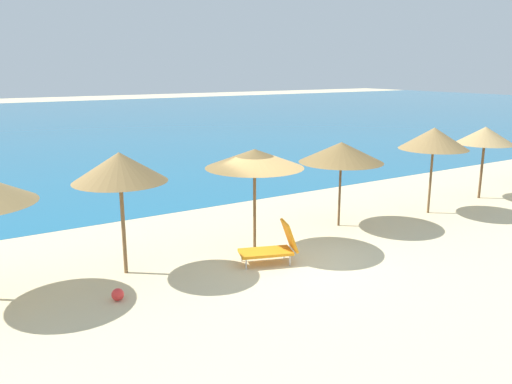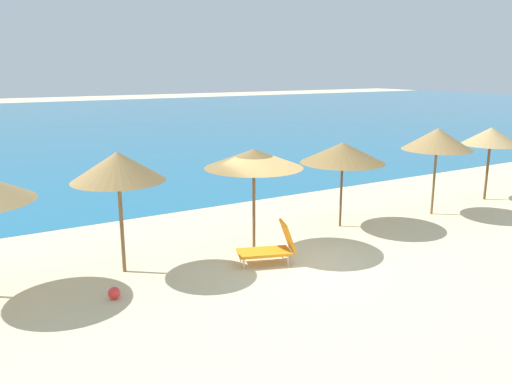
{
  "view_description": "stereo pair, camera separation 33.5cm",
  "coord_description": "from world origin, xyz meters",
  "px_view_note": "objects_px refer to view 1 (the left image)",
  "views": [
    {
      "loc": [
        -7.21,
        -9.79,
        4.68
      ],
      "look_at": [
        0.07,
        1.73,
        1.38
      ],
      "focal_mm": 36.1,
      "sensor_mm": 36.0,
      "label": 1
    },
    {
      "loc": [
        -6.93,
        -9.97,
        4.68
      ],
      "look_at": [
        0.07,
        1.73,
        1.38
      ],
      "focal_mm": 36.1,
      "sensor_mm": 36.0,
      "label": 2
    }
  ],
  "objects_px": {
    "beach_umbrella_4": "(120,167)",
    "lounge_chair_2": "(273,247)",
    "beach_umbrella_5": "(255,159)",
    "beach_umbrella_8": "(485,136)",
    "beach_ball": "(118,295)",
    "beach_umbrella_6": "(341,152)",
    "beach_umbrella_7": "(434,138)"
  },
  "relations": [
    {
      "from": "beach_umbrella_4",
      "to": "beach_umbrella_8",
      "type": "bearing_deg",
      "value": -0.0
    },
    {
      "from": "beach_umbrella_6",
      "to": "beach_umbrella_7",
      "type": "distance_m",
      "value": 3.5
    },
    {
      "from": "beach_umbrella_4",
      "to": "beach_umbrella_6",
      "type": "distance_m",
      "value": 6.69
    },
    {
      "from": "beach_umbrella_5",
      "to": "beach_umbrella_6",
      "type": "bearing_deg",
      "value": 7.47
    },
    {
      "from": "beach_umbrella_5",
      "to": "beach_umbrella_8",
      "type": "bearing_deg",
      "value": 1.56
    },
    {
      "from": "beach_umbrella_4",
      "to": "beach_umbrella_5",
      "type": "xyz_separation_m",
      "value": [
        3.39,
        -0.27,
        -0.08
      ]
    },
    {
      "from": "beach_umbrella_8",
      "to": "lounge_chair_2",
      "type": "distance_m",
      "value": 10.34
    },
    {
      "from": "beach_umbrella_8",
      "to": "lounge_chair_2",
      "type": "xyz_separation_m",
      "value": [
        -10.08,
        -1.33,
        -1.89
      ]
    },
    {
      "from": "beach_umbrella_4",
      "to": "beach_ball",
      "type": "distance_m",
      "value": 2.81
    },
    {
      "from": "beach_umbrella_7",
      "to": "beach_ball",
      "type": "bearing_deg",
      "value": -174.61
    },
    {
      "from": "beach_umbrella_6",
      "to": "beach_umbrella_7",
      "type": "relative_size",
      "value": 0.91
    },
    {
      "from": "lounge_chair_2",
      "to": "beach_ball",
      "type": "relative_size",
      "value": 5.89
    },
    {
      "from": "lounge_chair_2",
      "to": "beach_ball",
      "type": "xyz_separation_m",
      "value": [
        -3.89,
        -0.02,
        -0.29
      ]
    },
    {
      "from": "beach_umbrella_6",
      "to": "beach_umbrella_8",
      "type": "bearing_deg",
      "value": -1.38
    },
    {
      "from": "beach_umbrella_8",
      "to": "beach_umbrella_4",
      "type": "bearing_deg",
      "value": 180.0
    },
    {
      "from": "beach_umbrella_5",
      "to": "beach_umbrella_7",
      "type": "xyz_separation_m",
      "value": [
        6.75,
        -0.07,
        0.03
      ]
    },
    {
      "from": "beach_umbrella_7",
      "to": "beach_ball",
      "type": "distance_m",
      "value": 11.06
    },
    {
      "from": "beach_umbrella_6",
      "to": "beach_umbrella_7",
      "type": "height_order",
      "value": "beach_umbrella_7"
    },
    {
      "from": "beach_umbrella_5",
      "to": "beach_umbrella_6",
      "type": "relative_size",
      "value": 1.05
    },
    {
      "from": "beach_umbrella_8",
      "to": "beach_umbrella_5",
      "type": "bearing_deg",
      "value": -178.44
    },
    {
      "from": "beach_umbrella_5",
      "to": "beach_ball",
      "type": "xyz_separation_m",
      "value": [
        -4.02,
        -1.08,
        -2.31
      ]
    },
    {
      "from": "beach_umbrella_6",
      "to": "beach_umbrella_7",
      "type": "xyz_separation_m",
      "value": [
        3.46,
        -0.5,
        0.22
      ]
    },
    {
      "from": "lounge_chair_2",
      "to": "beach_ball",
      "type": "height_order",
      "value": "lounge_chair_2"
    },
    {
      "from": "beach_umbrella_5",
      "to": "beach_umbrella_8",
      "type": "relative_size",
      "value": 1.02
    },
    {
      "from": "beach_umbrella_8",
      "to": "beach_ball",
      "type": "xyz_separation_m",
      "value": [
        -13.97,
        -1.35,
        -2.18
      ]
    },
    {
      "from": "beach_umbrella_4",
      "to": "beach_umbrella_5",
      "type": "height_order",
      "value": "beach_umbrella_4"
    },
    {
      "from": "beach_umbrella_5",
      "to": "beach_umbrella_8",
      "type": "distance_m",
      "value": 9.96
    },
    {
      "from": "beach_umbrella_4",
      "to": "lounge_chair_2",
      "type": "xyz_separation_m",
      "value": [
        3.27,
        -1.33,
        -2.09
      ]
    },
    {
      "from": "beach_umbrella_4",
      "to": "beach_umbrella_8",
      "type": "xyz_separation_m",
      "value": [
        13.35,
        -0.0,
        -0.21
      ]
    },
    {
      "from": "beach_umbrella_4",
      "to": "lounge_chair_2",
      "type": "relative_size",
      "value": 1.88
    },
    {
      "from": "beach_umbrella_7",
      "to": "lounge_chair_2",
      "type": "bearing_deg",
      "value": -171.77
    },
    {
      "from": "beach_umbrella_6",
      "to": "beach_ball",
      "type": "height_order",
      "value": "beach_umbrella_6"
    }
  ]
}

